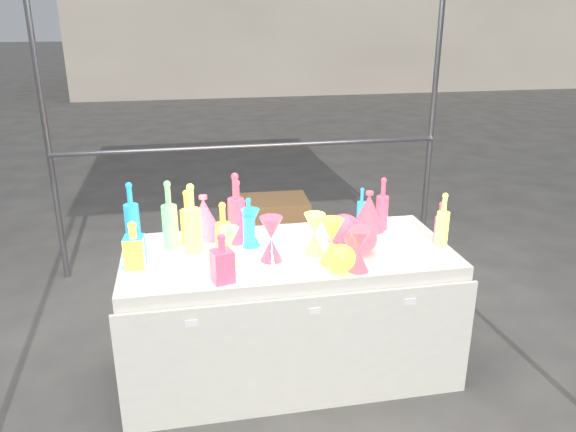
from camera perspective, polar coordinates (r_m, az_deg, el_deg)
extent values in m
plane|color=slate|center=(3.47, 0.00, -14.89)|extent=(80.00, 80.00, 0.00)
cylinder|color=gray|center=(4.47, -23.43, 8.27)|extent=(0.04, 0.04, 2.40)
cylinder|color=gray|center=(4.82, 14.48, 10.04)|extent=(0.04, 0.04, 2.40)
cylinder|color=gray|center=(4.41, -3.67, 7.08)|extent=(3.00, 0.04, 0.04)
cube|color=silver|center=(3.27, 0.00, -9.50)|extent=(1.80, 0.80, 0.75)
cube|color=silver|center=(2.95, 1.59, -14.05)|extent=(1.84, 0.02, 0.68)
cube|color=white|center=(2.74, -9.79, -10.70)|extent=(0.06, 0.00, 0.03)
cube|color=white|center=(2.81, 2.71, -9.64)|extent=(0.06, 0.00, 0.03)
cube|color=white|center=(2.95, 12.29, -8.51)|extent=(0.06, 0.00, 0.03)
cube|color=olive|center=(5.04, -1.40, -0.54)|extent=(0.61, 0.45, 0.43)
cube|color=olive|center=(5.35, 4.19, -1.48)|extent=(0.73, 0.58, 0.06)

